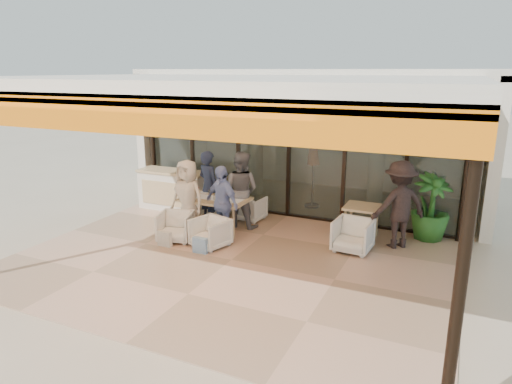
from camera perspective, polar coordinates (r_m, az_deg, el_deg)
ground at (r=8.76m, az=-3.09°, el=-8.61°), size 70.00×70.00×0.00m
terrace_floor at (r=8.76m, az=-3.09°, el=-8.59°), size 8.00×6.00×0.01m
terrace_structure at (r=7.80m, az=-4.36°, el=13.08°), size 8.00×6.00×3.40m
glass_storefront at (r=10.93m, az=4.13°, el=4.94°), size 8.08×0.10×3.20m
interior_block at (r=13.02m, az=7.86°, el=9.26°), size 9.05×3.62×3.52m
host_counter at (r=11.87m, az=-10.26°, el=0.26°), size 1.85×0.65×1.04m
dining_table at (r=10.21m, az=-5.17°, el=-1.08°), size 1.50×0.90×0.93m
chair_far_left at (r=11.30m, az=-4.57°, el=-1.48°), size 0.76×0.74×0.62m
chair_far_right at (r=10.92m, az=-0.72°, el=-1.92°), size 0.68×0.65×0.65m
chair_near_left at (r=9.76m, az=-10.02°, el=-4.13°), size 0.82×0.79×0.69m
chair_near_right at (r=9.33m, az=-5.74°, el=-4.93°), size 0.80×0.77×0.68m
diner_navy at (r=10.74m, az=-5.93°, el=0.64°), size 0.73×0.60×1.71m
diner_grey at (r=10.34m, az=-1.91°, el=0.28°), size 0.86×0.67×1.76m
diner_cream at (r=10.01m, az=-8.53°, el=-0.68°), size 0.86×0.61×1.66m
diner_periwinkle at (r=9.59m, az=-4.31°, el=-1.39°), size 1.02×0.71×1.61m
tote_bag_cream at (r=9.51m, az=-11.34°, el=-5.83°), size 0.30×0.10×0.34m
tote_bag_blue at (r=9.07m, az=-6.99°, el=-6.70°), size 0.30×0.10×0.34m
side_table at (r=9.87m, az=13.09°, el=-2.29°), size 0.70×0.70×0.74m
side_chair at (r=9.26m, az=12.02°, el=-5.16°), size 0.76×0.72×0.74m
standing_woman at (r=9.54m, az=17.45°, el=-1.57°), size 1.32×1.25×1.80m
potted_palm at (r=10.25m, az=20.97°, el=-1.77°), size 1.13×1.13×1.44m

